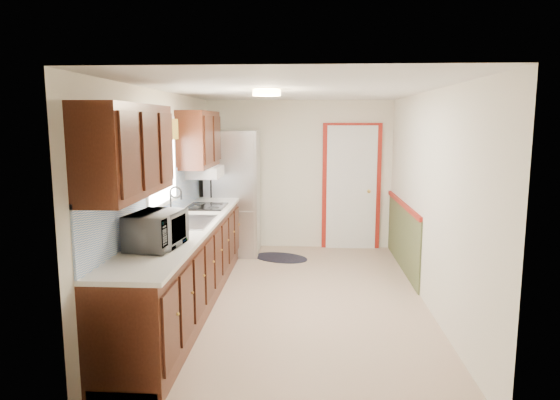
# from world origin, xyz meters

# --- Properties ---
(room_shell) EXTENTS (3.20, 5.20, 2.52)m
(room_shell) POSITION_xyz_m (0.00, 0.00, 1.20)
(room_shell) COLOR tan
(room_shell) RESTS_ON ground
(kitchen_run) EXTENTS (0.63, 4.00, 2.20)m
(kitchen_run) POSITION_xyz_m (-1.24, -0.29, 0.81)
(kitchen_run) COLOR #37160C
(kitchen_run) RESTS_ON ground
(back_wall_trim) EXTENTS (1.12, 2.30, 2.08)m
(back_wall_trim) POSITION_xyz_m (0.99, 2.21, 0.89)
(back_wall_trim) COLOR maroon
(back_wall_trim) RESTS_ON ground
(ceiling_fixture) EXTENTS (0.30, 0.30, 0.06)m
(ceiling_fixture) POSITION_xyz_m (-0.30, -0.20, 2.36)
(ceiling_fixture) COLOR #FFD88C
(ceiling_fixture) RESTS_ON room_shell
(microwave) EXTENTS (0.39, 0.61, 0.39)m
(microwave) POSITION_xyz_m (-1.20, -1.33, 1.14)
(microwave) COLOR white
(microwave) RESTS_ON kitchen_run
(refrigerator) EXTENTS (0.82, 0.81, 1.92)m
(refrigerator) POSITION_xyz_m (-1.02, 2.05, 0.96)
(refrigerator) COLOR #B7B7BC
(refrigerator) RESTS_ON ground
(rug) EXTENTS (1.00, 0.83, 0.01)m
(rug) POSITION_xyz_m (-0.26, 1.76, 0.01)
(rug) COLOR black
(rug) RESTS_ON ground
(cooktop) EXTENTS (0.49, 0.59, 0.02)m
(cooktop) POSITION_xyz_m (-1.19, 0.83, 0.95)
(cooktop) COLOR black
(cooktop) RESTS_ON kitchen_run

